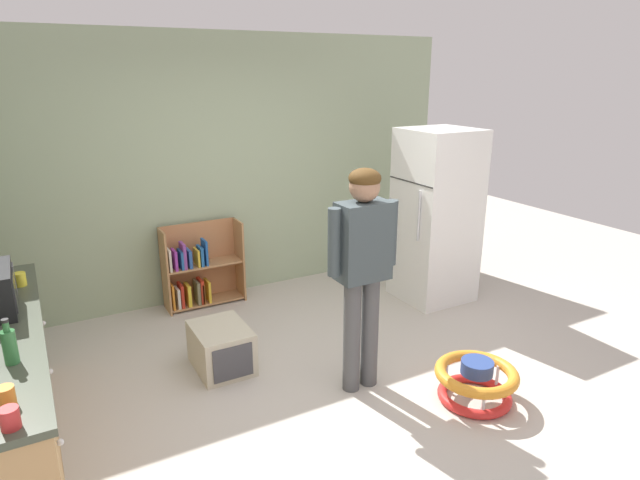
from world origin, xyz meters
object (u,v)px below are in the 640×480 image
object	(u,v)px
standing_person	(363,260)
orange_cup	(6,397)
refrigerator	(436,216)
pet_carrier	(221,348)
bookshelf	(198,271)
red_cup	(10,418)
baby_walker	(476,381)
yellow_cup	(20,279)
green_glass_bottle	(10,346)

from	to	relation	value
standing_person	orange_cup	bearing A→B (deg)	-166.19
refrigerator	pet_carrier	world-z (taller)	refrigerator
refrigerator	bookshelf	size ratio (longest dim) A/B	2.09
standing_person	red_cup	distance (m)	2.36
standing_person	baby_walker	xyz separation A→B (m)	(0.64, -0.57, -0.87)
pet_carrier	yellow_cup	bearing A→B (deg)	169.68
bookshelf	pet_carrier	size ratio (longest dim) A/B	1.54
pet_carrier	green_glass_bottle	bearing A→B (deg)	-146.72
green_glass_bottle	standing_person	bearing A→B (deg)	3.66
refrigerator	red_cup	xyz separation A→B (m)	(-3.86, -1.83, 0.06)
refrigerator	red_cup	world-z (taller)	refrigerator
bookshelf	yellow_cup	world-z (taller)	yellow_cup
refrigerator	green_glass_bottle	xyz separation A→B (m)	(-3.85, -1.23, 0.11)
orange_cup	red_cup	bearing A→B (deg)	-85.42
yellow_cup	refrigerator	bearing A→B (deg)	1.25
refrigerator	red_cup	size ratio (longest dim) A/B	18.74
pet_carrier	yellow_cup	distance (m)	1.55
pet_carrier	orange_cup	bearing A→B (deg)	-136.88
red_cup	pet_carrier	bearing A→B (deg)	47.20
bookshelf	refrigerator	bearing A→B (deg)	-24.15
baby_walker	yellow_cup	size ratio (longest dim) A/B	6.36
refrigerator	baby_walker	distance (m)	2.06
bookshelf	standing_person	distance (m)	2.29
green_glass_bottle	bookshelf	bearing A→B (deg)	54.42
bookshelf	green_glass_bottle	size ratio (longest dim) A/B	3.46
pet_carrier	red_cup	size ratio (longest dim) A/B	5.81
bookshelf	baby_walker	distance (m)	2.96
standing_person	baby_walker	bearing A→B (deg)	-41.65
refrigerator	yellow_cup	world-z (taller)	refrigerator
refrigerator	pet_carrier	size ratio (longest dim) A/B	3.22
orange_cup	red_cup	world-z (taller)	same
pet_carrier	green_glass_bottle	xyz separation A→B (m)	(-1.39, -0.91, 0.82)
red_cup	baby_walker	bearing A→B (deg)	3.40
orange_cup	red_cup	size ratio (longest dim) A/B	1.00
refrigerator	standing_person	distance (m)	1.96
bookshelf	orange_cup	bearing A→B (deg)	-121.53
yellow_cup	green_glass_bottle	bearing A→B (deg)	-92.92
green_glass_bottle	orange_cup	distance (m)	0.41
green_glass_bottle	red_cup	bearing A→B (deg)	-90.86
yellow_cup	standing_person	bearing A→B (deg)	-24.95
orange_cup	bookshelf	bearing A→B (deg)	58.47
bookshelf	standing_person	size ratio (longest dim) A/B	0.50
standing_person	yellow_cup	world-z (taller)	standing_person
bookshelf	pet_carrier	world-z (taller)	bookshelf
baby_walker	pet_carrier	size ratio (longest dim) A/B	1.09
bookshelf	yellow_cup	bearing A→B (deg)	-144.80
green_glass_bottle	yellow_cup	bearing A→B (deg)	87.08
orange_cup	red_cup	xyz separation A→B (m)	(0.01, -0.19, 0.00)
baby_walker	orange_cup	world-z (taller)	orange_cup
bookshelf	red_cup	size ratio (longest dim) A/B	8.95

